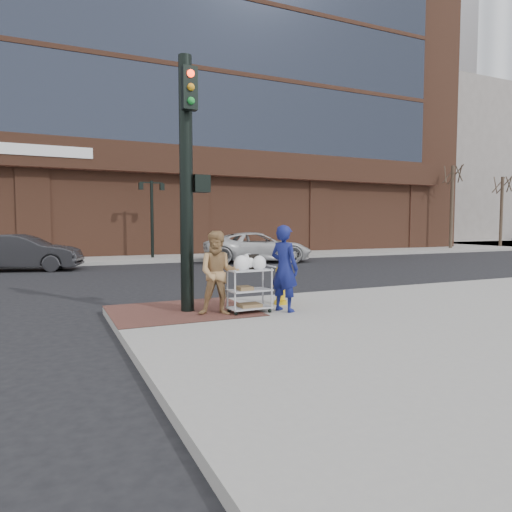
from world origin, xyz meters
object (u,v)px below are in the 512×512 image
pedestrian_tan (218,273)px  minivan_white (258,247)px  utility_cart (249,286)px  fire_hydrant (281,285)px  sedan_dark (22,253)px  traffic_signal_pole (188,176)px  lamp_post (152,210)px  woman_blue (284,268)px

pedestrian_tan → minivan_white: pedestrian_tan is taller
pedestrian_tan → minivan_white: 14.06m
utility_cart → fire_hydrant: (1.00, 0.58, -0.10)m
utility_cart → sedan_dark: bearing=109.8°
sedan_dark → utility_cart: sedan_dark is taller
traffic_signal_pole → utility_cart: traffic_signal_pole is taller
lamp_post → traffic_signal_pole: traffic_signal_pole is taller
pedestrian_tan → utility_cart: pedestrian_tan is taller
traffic_signal_pole → pedestrian_tan: size_ratio=3.09×
lamp_post → fire_hydrant: size_ratio=4.76×
pedestrian_tan → utility_cart: size_ratio=1.40×
utility_cart → traffic_signal_pole: bearing=150.0°
minivan_white → fire_hydrant: minivan_white is taller
woman_blue → minivan_white: 13.65m
woman_blue → pedestrian_tan: bearing=57.7°
sedan_dark → utility_cart: (4.53, -12.56, -0.07)m
pedestrian_tan → fire_hydrant: bearing=39.0°
woman_blue → sedan_dark: woman_blue is taller
traffic_signal_pole → fire_hydrant: 3.05m
traffic_signal_pole → sedan_dark: bearing=106.2°
fire_hydrant → lamp_post: bearing=88.4°
lamp_post → sedan_dark: (-5.95, -3.28, -1.88)m
sedan_dark → utility_cart: size_ratio=3.88×
sedan_dark → fire_hydrant: 13.19m
lamp_post → woman_blue: 16.08m
traffic_signal_pole → sedan_dark: size_ratio=1.11×
utility_cart → fire_hydrant: 1.16m
fire_hydrant → pedestrian_tan: bearing=-161.1°
lamp_post → utility_cart: bearing=-95.1°
lamp_post → sedan_dark: lamp_post is taller
traffic_signal_pole → pedestrian_tan: (0.42, -0.59, -1.87)m
minivan_white → traffic_signal_pole: bearing=163.1°
traffic_signal_pole → utility_cart: (1.05, -0.61, -2.16)m
lamp_post → traffic_signal_pole: bearing=-99.2°
traffic_signal_pole → woman_blue: 2.63m
traffic_signal_pole → minivan_white: size_ratio=0.93×
lamp_post → pedestrian_tan: 16.03m
traffic_signal_pole → sedan_dark: 12.62m
pedestrian_tan → sedan_dark: bearing=127.3°
traffic_signal_pole → pedestrian_tan: 2.01m
pedestrian_tan → fire_hydrant: pedestrian_tan is taller
pedestrian_tan → traffic_signal_pole: bearing=145.4°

